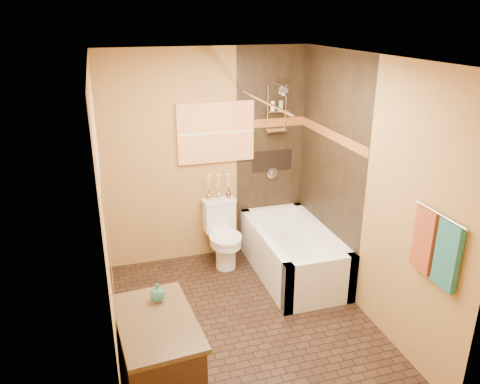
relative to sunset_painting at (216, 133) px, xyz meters
name	(u,v)px	position (x,y,z in m)	size (l,w,h in m)	color
floor	(246,323)	(-0.10, -1.48, -1.55)	(3.00, 3.00, 0.00)	black
wall_left	(105,221)	(-1.30, -1.48, -0.30)	(0.02, 3.00, 2.50)	#A87741
wall_right	(367,191)	(1.10, -1.48, -0.30)	(0.02, 3.00, 2.50)	#A87741
wall_back	(208,158)	(-0.10, 0.02, -0.30)	(2.40, 0.02, 2.50)	#A87741
wall_front	(323,297)	(-0.10, -2.98, -0.30)	(2.40, 0.02, 2.50)	#A87741
ceiling	(247,57)	(-0.10, -1.48, 0.95)	(3.00, 3.00, 0.00)	silver
alcove_tile_back	(270,153)	(0.68, 0.01, -0.30)	(0.85, 0.01, 2.50)	black
alcove_tile_right	(329,168)	(1.09, -0.73, -0.30)	(0.01, 1.50, 2.50)	black
mosaic_band_back	(271,123)	(0.68, 0.00, 0.07)	(0.85, 0.01, 0.10)	brown
mosaic_band_right	(331,135)	(1.08, -0.73, 0.07)	(0.01, 1.50, 0.10)	brown
alcove_niche	(272,161)	(0.70, 0.01, -0.40)	(0.50, 0.01, 0.25)	black
shower_fixtures	(276,121)	(0.70, -0.10, 0.12)	(0.24, 0.33, 1.16)	silver
curtain_rod	(262,101)	(0.30, -0.73, 0.47)	(0.03, 0.03, 1.55)	silver
towel_bar	(440,215)	(1.05, -2.53, -0.10)	(0.02, 0.02, 0.55)	silver
towel_teal	(448,255)	(1.06, -2.66, -0.37)	(0.05, 0.22, 0.52)	#1D625C
towel_rust	(424,240)	(1.06, -2.40, -0.37)	(0.05, 0.22, 0.52)	maroon
sunset_painting	(216,133)	(0.00, 0.00, 0.00)	(0.90, 0.04, 0.70)	orange
vanity_mirror	(107,234)	(-1.29, -2.25, -0.05)	(0.01, 1.00, 0.90)	white
bathtub	(293,256)	(0.70, -0.73, -1.33)	(0.80, 1.50, 0.55)	white
toilet	(223,234)	(0.00, -0.26, -1.17)	(0.40, 0.58, 0.76)	white
vanity	(159,364)	(-1.02, -2.25, -1.16)	(0.61, 0.92, 0.78)	black
teal_bottle	(157,293)	(-0.97, -2.02, -0.70)	(0.11, 0.11, 0.18)	#21655E
bud_vases	(219,186)	(0.00, -0.09, -0.63)	(0.31, 0.06, 0.30)	gold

